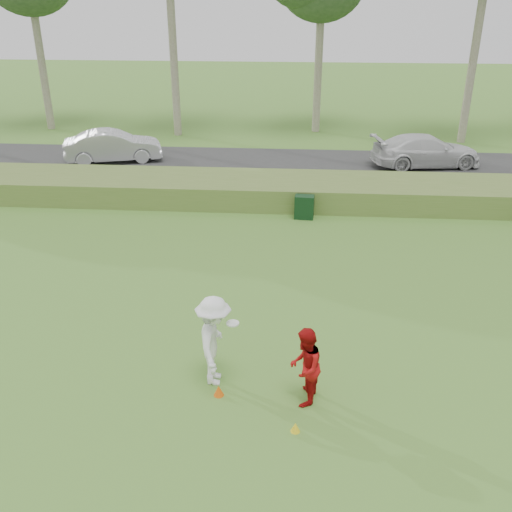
# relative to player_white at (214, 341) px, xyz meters

# --- Properties ---
(ground) EXTENTS (120.00, 120.00, 0.00)m
(ground) POSITION_rel_player_white_xyz_m (0.60, -0.35, -1.02)
(ground) COLOR #417627
(ground) RESTS_ON ground
(reed_strip) EXTENTS (80.00, 3.00, 0.90)m
(reed_strip) POSITION_rel_player_white_xyz_m (0.60, 11.65, -0.57)
(reed_strip) COLOR #52712D
(reed_strip) RESTS_ON ground
(park_road) EXTENTS (80.00, 6.00, 0.06)m
(park_road) POSITION_rel_player_white_xyz_m (0.60, 16.65, -0.99)
(park_road) COLOR #2D2D2D
(park_road) RESTS_ON ground
(player_white) EXTENTS (0.93, 1.34, 2.03)m
(player_white) POSITION_rel_player_white_xyz_m (0.00, 0.00, 0.00)
(player_white) COLOR white
(player_white) RESTS_ON ground
(player_red) EXTENTS (0.78, 0.93, 1.70)m
(player_red) POSITION_rel_player_white_xyz_m (1.91, -0.54, -0.17)
(player_red) COLOR #A60E0F
(player_red) RESTS_ON ground
(cone_orange) EXTENTS (0.22, 0.22, 0.24)m
(cone_orange) POSITION_rel_player_white_xyz_m (0.14, -0.49, -0.90)
(cone_orange) COLOR #EA570C
(cone_orange) RESTS_ON ground
(cone_yellow) EXTENTS (0.19, 0.19, 0.20)m
(cone_yellow) POSITION_rel_player_white_xyz_m (1.75, -1.45, -0.92)
(cone_yellow) COLOR yellow
(cone_yellow) RESTS_ON ground
(utility_cabinet) EXTENTS (0.73, 0.49, 0.87)m
(utility_cabinet) POSITION_rel_player_white_xyz_m (1.91, 9.84, -0.58)
(utility_cabinet) COLOR black
(utility_cabinet) RESTS_ON ground
(car_mid) EXTENTS (4.84, 2.89, 1.51)m
(car_mid) POSITION_rel_player_white_xyz_m (-7.32, 16.63, -0.20)
(car_mid) COLOR silver
(car_mid) RESTS_ON park_road
(car_right) EXTENTS (5.37, 2.98, 1.47)m
(car_right) POSITION_rel_player_white_xyz_m (7.63, 16.96, -0.22)
(car_right) COLOR silver
(car_right) RESTS_ON park_road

